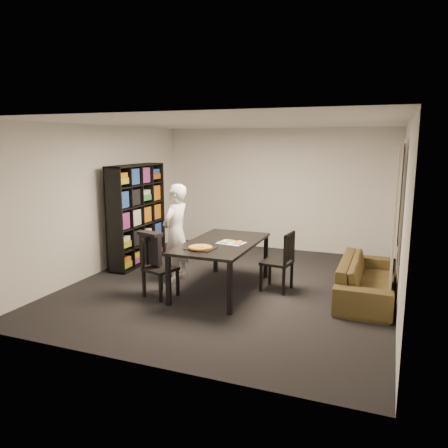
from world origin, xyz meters
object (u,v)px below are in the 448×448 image
at_px(baking_tray, 201,248).
at_px(sofa, 367,279).
at_px(chair_right, 282,258).
at_px(person, 176,233).
at_px(pepperoni_pizza, 200,247).
at_px(dining_table, 222,246).
at_px(bookshelf, 137,215).
at_px(chair_left, 156,263).

xyz_separation_m(baking_tray, sofa, (2.29, 1.00, -0.50)).
height_order(chair_right, person, person).
bearing_deg(person, pepperoni_pizza, 52.97).
bearing_deg(person, dining_table, 83.63).
xyz_separation_m(bookshelf, chair_left, (1.23, -1.42, -0.44)).
relative_size(baking_tray, sofa, 0.20).
height_order(bookshelf, dining_table, bookshelf).
height_order(chair_left, sofa, chair_left).
bearing_deg(baking_tray, pepperoni_pizza, -73.67).
relative_size(dining_table, baking_tray, 4.68).
bearing_deg(bookshelf, dining_table, -22.41).
distance_m(baking_tray, pepperoni_pizza, 0.03).
height_order(baking_tray, sofa, baking_tray).
bearing_deg(dining_table, chair_left, -145.87).
bearing_deg(chair_left, dining_table, -39.05).
relative_size(bookshelf, chair_left, 2.11).
distance_m(person, pepperoni_pizza, 1.07).
bearing_deg(bookshelf, person, -29.32).
bearing_deg(chair_left, person, 21.47).
xyz_separation_m(chair_left, baking_tray, (0.71, 0.06, 0.27)).
bearing_deg(baking_tray, chair_left, -175.24).
xyz_separation_m(dining_table, baking_tray, (-0.13, -0.51, 0.08)).
xyz_separation_m(person, baking_tray, (0.77, -0.71, -0.03)).
height_order(dining_table, sofa, dining_table).
distance_m(dining_table, chair_left, 1.04).
xyz_separation_m(bookshelf, chair_right, (2.96, -0.53, -0.41)).
distance_m(chair_right, pepperoni_pizza, 1.36).
height_order(bookshelf, person, bookshelf).
distance_m(pepperoni_pizza, sofa, 2.55).
relative_size(chair_left, person, 0.55).
relative_size(bookshelf, chair_right, 2.02).
distance_m(bookshelf, chair_right, 3.04).
xyz_separation_m(dining_table, chair_right, (0.89, 0.32, -0.17)).
distance_m(bookshelf, baking_tray, 2.38).
relative_size(chair_left, baking_tray, 2.25).
distance_m(dining_table, person, 0.93).
xyz_separation_m(bookshelf, sofa, (4.22, -0.36, -0.66)).
distance_m(dining_table, pepperoni_pizza, 0.55).
height_order(chair_left, baking_tray, chair_left).
relative_size(bookshelf, person, 1.16).
relative_size(chair_right, person, 0.58).
bearing_deg(chair_left, chair_right, -45.90).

